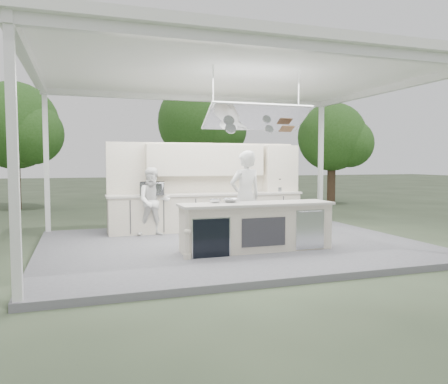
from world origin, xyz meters
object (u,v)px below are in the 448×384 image
object	(u,v)px
demo_island	(256,227)
sous_chef	(153,202)
back_counter	(208,211)
head_chef	(245,197)

from	to	relation	value
demo_island	sous_chef	xyz separation A→B (m)	(-1.64, 2.39, 0.34)
demo_island	back_counter	world-z (taller)	same
demo_island	back_counter	size ratio (longest dim) A/B	0.61
demo_island	back_counter	xyz separation A→B (m)	(-0.18, 2.81, 0.00)
head_chef	sous_chef	bearing A→B (deg)	-51.91
head_chef	sous_chef	distance (m)	2.36
back_counter	head_chef	bearing A→B (deg)	-82.58
back_counter	demo_island	bearing A→B (deg)	-86.37
sous_chef	back_counter	bearing A→B (deg)	21.12
head_chef	back_counter	bearing A→B (deg)	-91.80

